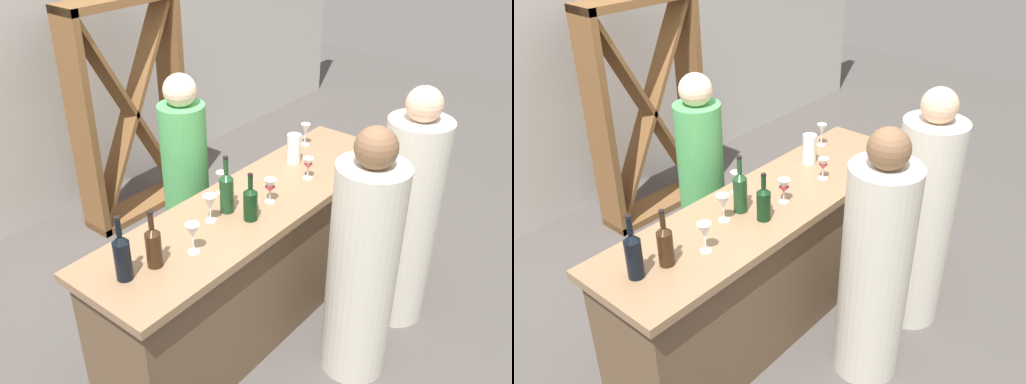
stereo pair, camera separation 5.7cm
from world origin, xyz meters
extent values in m
plane|color=#4C4744|center=(0.00, 0.00, 0.00)|extent=(12.00, 12.00, 0.00)
cube|color=#BCB7B2|center=(0.00, 2.20, 1.40)|extent=(8.00, 0.10, 2.80)
cube|color=brown|center=(0.00, 0.00, 0.43)|extent=(2.21, 0.54, 0.86)
cube|color=#8C6B4C|center=(0.00, 0.00, 0.88)|extent=(2.29, 0.62, 0.05)
cube|color=brown|center=(-0.02, 1.65, 0.90)|extent=(0.06, 0.28, 1.79)
cube|color=brown|center=(0.90, 1.65, 0.90)|extent=(0.06, 0.28, 1.79)
cube|color=brown|center=(0.44, 1.65, 0.03)|extent=(0.98, 0.28, 0.06)
cube|color=brown|center=(0.44, 1.65, 0.90)|extent=(0.89, 0.20, 1.69)
cube|color=brown|center=(0.44, 1.65, 0.90)|extent=(0.89, 0.20, 1.69)
cylinder|color=black|center=(-0.95, 0.02, 1.01)|extent=(0.08, 0.08, 0.20)
cone|color=black|center=(-0.95, 0.02, 1.13)|extent=(0.08, 0.08, 0.04)
cylinder|color=black|center=(-0.95, 0.02, 1.19)|extent=(0.03, 0.03, 0.09)
cylinder|color=black|center=(-0.95, 0.02, 1.24)|extent=(0.03, 0.03, 0.01)
cylinder|color=#331E0F|center=(-0.79, -0.02, 1.00)|extent=(0.08, 0.08, 0.18)
cone|color=#331E0F|center=(-0.79, -0.02, 1.11)|extent=(0.08, 0.08, 0.04)
cylinder|color=#331E0F|center=(-0.79, -0.02, 1.16)|extent=(0.03, 0.03, 0.08)
cylinder|color=black|center=(-0.79, -0.02, 1.21)|extent=(0.03, 0.03, 0.01)
cylinder|color=#193D1E|center=(-0.20, 0.05, 1.01)|extent=(0.08, 0.08, 0.20)
cone|color=#193D1E|center=(-0.20, 0.05, 1.13)|extent=(0.08, 0.08, 0.04)
cylinder|color=#193D1E|center=(-0.20, 0.05, 1.19)|extent=(0.03, 0.03, 0.09)
cylinder|color=black|center=(-0.20, 0.05, 1.24)|extent=(0.03, 0.03, 0.01)
cylinder|color=black|center=(-0.18, -0.11, 0.99)|extent=(0.08, 0.08, 0.17)
cone|color=black|center=(-0.18, -0.11, 1.09)|extent=(0.08, 0.08, 0.03)
cylinder|color=black|center=(-0.18, -0.11, 1.14)|extent=(0.03, 0.03, 0.07)
cylinder|color=black|center=(-0.18, -0.11, 1.18)|extent=(0.03, 0.03, 0.01)
cylinder|color=white|center=(0.41, -0.08, 0.91)|extent=(0.06, 0.06, 0.00)
cylinder|color=white|center=(0.41, -0.08, 0.94)|extent=(0.01, 0.01, 0.06)
cone|color=white|center=(0.41, -0.08, 1.01)|extent=(0.06, 0.06, 0.07)
cone|color=maroon|center=(0.41, -0.08, 0.99)|extent=(0.05, 0.05, 0.03)
cylinder|color=white|center=(-0.60, -0.08, 0.91)|extent=(0.06, 0.06, 0.00)
cylinder|color=white|center=(-0.60, -0.08, 0.95)|extent=(0.01, 0.01, 0.08)
cone|color=white|center=(-0.60, -0.08, 1.03)|extent=(0.07, 0.07, 0.08)
cylinder|color=white|center=(0.03, -0.08, 0.91)|extent=(0.06, 0.06, 0.00)
cylinder|color=white|center=(0.03, -0.08, 0.94)|extent=(0.01, 0.01, 0.06)
cone|color=white|center=(0.03, -0.08, 1.01)|extent=(0.07, 0.07, 0.08)
cone|color=maroon|center=(0.03, -0.08, 0.99)|extent=(0.06, 0.06, 0.03)
cylinder|color=white|center=(-0.33, 0.05, 0.91)|extent=(0.06, 0.06, 0.00)
cylinder|color=white|center=(-0.33, 0.05, 0.95)|extent=(0.01, 0.01, 0.07)
cone|color=white|center=(-0.33, 0.05, 1.02)|extent=(0.08, 0.08, 0.08)
cylinder|color=white|center=(-0.07, 0.21, 0.91)|extent=(0.06, 0.06, 0.00)
cylinder|color=white|center=(-0.07, 0.21, 0.95)|extent=(0.01, 0.01, 0.07)
cone|color=white|center=(-0.07, 0.21, 1.01)|extent=(0.06, 0.06, 0.07)
cylinder|color=white|center=(0.80, 0.21, 0.91)|extent=(0.06, 0.06, 0.00)
cylinder|color=white|center=(0.80, 0.21, 0.95)|extent=(0.01, 0.01, 0.07)
cone|color=white|center=(0.80, 0.21, 1.02)|extent=(0.07, 0.07, 0.08)
cylinder|color=silver|center=(0.53, 0.11, 1.00)|extent=(0.09, 0.09, 0.20)
cylinder|color=beige|center=(0.06, -0.69, 0.66)|extent=(0.48, 0.48, 1.33)
sphere|color=brown|center=(0.06, -0.69, 1.42)|extent=(0.22, 0.22, 0.22)
cylinder|color=beige|center=(0.64, -0.66, 0.69)|extent=(0.47, 0.47, 1.37)
sphere|color=#D8AD8C|center=(0.64, -0.66, 1.46)|extent=(0.21, 0.21, 0.21)
cylinder|color=#4CA559|center=(0.07, 0.66, 0.66)|extent=(0.36, 0.36, 1.31)
sphere|color=beige|center=(0.07, 0.66, 1.41)|extent=(0.21, 0.21, 0.21)
camera|label=1|loc=(-2.19, -1.77, 2.57)|focal=39.39mm
camera|label=2|loc=(-2.15, -1.82, 2.57)|focal=39.39mm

